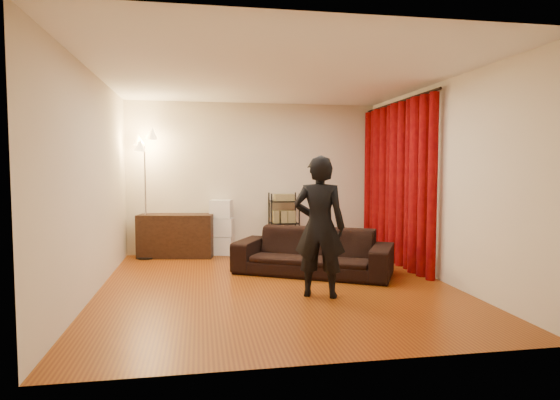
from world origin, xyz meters
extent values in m
plane|color=brown|center=(0.00, 0.00, 0.00)|extent=(5.00, 5.00, 0.00)
plane|color=white|center=(0.00, 0.00, 2.70)|extent=(5.00, 5.00, 0.00)
plane|color=beige|center=(0.00, 2.50, 1.35)|extent=(5.00, 0.00, 5.00)
plane|color=beige|center=(0.00, -2.50, 1.35)|extent=(5.00, 0.00, 5.00)
plane|color=beige|center=(-2.25, 0.00, 1.35)|extent=(0.00, 5.00, 5.00)
plane|color=beige|center=(2.25, 0.00, 1.35)|extent=(0.00, 5.00, 5.00)
cylinder|color=black|center=(2.15, 1.12, 2.58)|extent=(0.04, 2.65, 0.04)
imported|color=black|center=(0.62, 0.56, 0.33)|extent=(2.38, 1.83, 0.65)
imported|color=black|center=(0.42, -0.61, 0.84)|extent=(0.72, 0.60, 1.68)
cube|color=black|center=(-1.39, 2.23, 0.37)|extent=(1.33, 0.69, 0.74)
camera|label=1|loc=(-0.97, -5.96, 1.54)|focal=30.00mm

